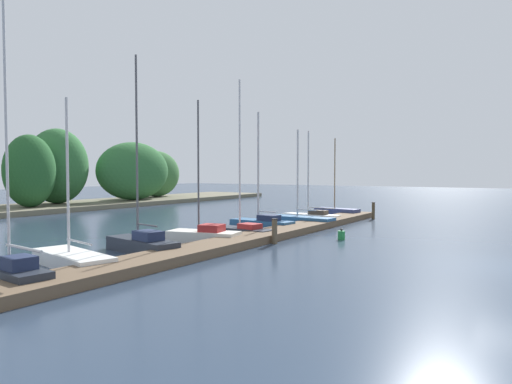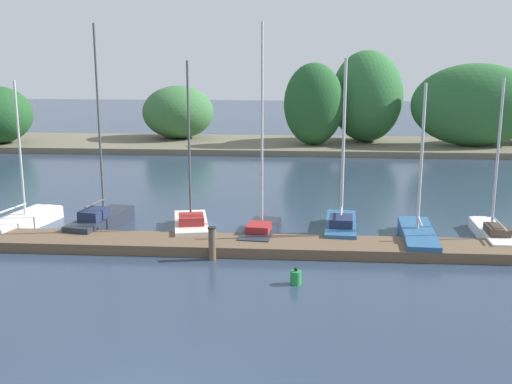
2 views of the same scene
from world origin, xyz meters
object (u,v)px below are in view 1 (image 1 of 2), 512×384
sailboat_5 (242,228)px  channel_buoy_0 (341,235)px  sailboat_1 (12,272)px  sailboat_7 (299,220)px  mooring_piling_2 (373,211)px  sailboat_2 (70,258)px  sailboat_6 (261,222)px  sailboat_8 (310,215)px  sailboat_9 (336,212)px  sailboat_4 (202,234)px  mooring_piling_1 (275,231)px  sailboat_3 (140,242)px

sailboat_5 → channel_buoy_0: (1.34, -4.69, -0.14)m
sailboat_5 → sailboat_1: bearing=98.1°
sailboat_7 → mooring_piling_2: size_ratio=4.97×
sailboat_2 → channel_buoy_0: size_ratio=10.87×
sailboat_1 → channel_buoy_0: bearing=-101.8°
sailboat_6 → sailboat_8: (5.43, -0.45, -0.06)m
sailboat_2 → sailboat_8: 17.73m
sailboat_6 → channel_buoy_0: (-1.61, -5.43, -0.17)m
sailboat_7 → sailboat_9: (6.07, 0.22, 0.02)m
sailboat_6 → sailboat_1: bearing=98.2°
sailboat_6 → sailboat_9: 8.76m
sailboat_1 → sailboat_5: 12.02m
sailboat_4 → sailboat_5: sailboat_5 is taller
sailboat_4 → channel_buoy_0: sailboat_4 is taller
sailboat_5 → mooring_piling_2: bearing=-98.4°
mooring_piling_2 → sailboat_1: bearing=173.8°
sailboat_5 → channel_buoy_0: size_ratio=14.80×
channel_buoy_0 → sailboat_7: bearing=45.8°
sailboat_6 → sailboat_8: size_ratio=1.12×
sailboat_7 → mooring_piling_1: size_ratio=5.09×
sailboat_4 → sailboat_5: bearing=-110.3°
sailboat_3 → sailboat_9: size_ratio=1.40×
sailboat_2 → sailboat_8: sailboat_8 is taller
sailboat_4 → sailboat_5: 2.71m
sailboat_3 → mooring_piling_1: 5.82m
sailboat_9 → sailboat_2: bearing=96.0°
mooring_piling_2 → channel_buoy_0: (-9.96, -1.76, -0.36)m
sailboat_3 → sailboat_7: sailboat_3 is taller
sailboat_1 → sailboat_7: (17.62, 0.10, -0.10)m
sailboat_1 → channel_buoy_0: 14.02m
sailboat_1 → mooring_piling_1: size_ratio=7.30×
sailboat_3 → mooring_piling_1: sailboat_3 is taller
sailboat_3 → sailboat_7: bearing=-83.2°
sailboat_2 → sailboat_4: (6.65, -0.30, 0.06)m
sailboat_6 → sailboat_8: sailboat_6 is taller
sailboat_6 → mooring_piling_1: (-4.38, -3.41, 0.17)m
sailboat_3 → sailboat_5: sailboat_3 is taller
channel_buoy_0 → sailboat_9: bearing=24.0°
sailboat_6 → mooring_piling_1: size_ratio=5.83×
sailboat_9 → channel_buoy_0: size_ratio=10.56×
sailboat_1 → sailboat_6: size_ratio=1.25×
sailboat_3 → channel_buoy_0: (7.54, -5.34, -0.19)m
sailboat_1 → sailboat_4: sailboat_1 is taller
sailboat_7 → sailboat_9: size_ratio=1.03×
sailboat_2 → sailboat_3: sailboat_3 is taller
mooring_piling_1 → sailboat_9: bearing=11.2°
sailboat_4 → sailboat_7: (8.29, -0.70, -0.02)m
sailboat_3 → sailboat_4: 3.52m
sailboat_1 → channel_buoy_0: sailboat_1 is taller
sailboat_5 → mooring_piling_1: (-1.42, -2.68, 0.21)m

